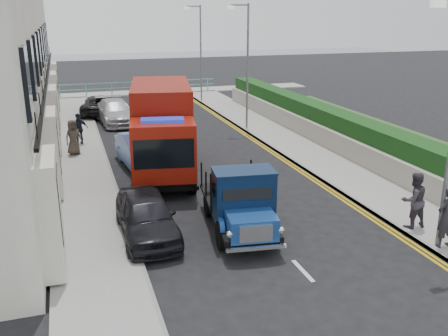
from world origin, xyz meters
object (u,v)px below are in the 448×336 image
at_px(lamp_mid, 246,60).
at_px(pedestrian_east_near, 447,217).
at_px(lamp_far, 199,47).
at_px(red_lorry, 162,127).
at_px(parked_car_front, 146,216).
at_px(bedford_lorry, 242,206).

distance_m(lamp_mid, pedestrian_east_near, 16.40).
distance_m(lamp_far, pedestrian_east_near, 26.29).
height_order(lamp_far, pedestrian_east_near, lamp_far).
relative_size(red_lorry, parked_car_front, 1.82).
height_order(red_lorry, parked_car_front, red_lorry).
relative_size(lamp_mid, red_lorry, 0.96).
relative_size(lamp_far, pedestrian_east_near, 3.88).
height_order(lamp_far, red_lorry, lamp_far).
relative_size(bedford_lorry, red_lorry, 0.64).
height_order(lamp_mid, lamp_far, same).
bearing_deg(bedford_lorry, pedestrian_east_near, -19.86).
relative_size(lamp_mid, bedford_lorry, 1.49).
xyz_separation_m(lamp_mid, lamp_far, (0.00, 10.00, 0.00)).
distance_m(lamp_far, red_lorry, 17.58).
bearing_deg(pedestrian_east_near, red_lorry, -61.17).
xyz_separation_m(lamp_far, red_lorry, (-6.04, -16.39, -2.04)).
xyz_separation_m(lamp_mid, pedestrian_east_near, (0.22, -16.12, -2.97)).
bearing_deg(red_lorry, bedford_lorry, -71.52).
bearing_deg(parked_car_front, lamp_mid, 58.21).
xyz_separation_m(red_lorry, pedestrian_east_near, (6.26, -9.74, -0.93)).
distance_m(red_lorry, parked_car_front, 6.60).
distance_m(lamp_mid, red_lorry, 9.02).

